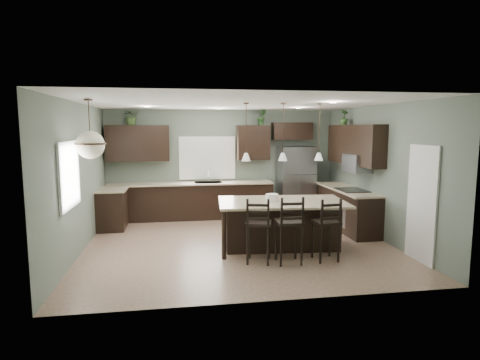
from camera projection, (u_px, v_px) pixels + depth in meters
name	position (u px, v px, depth m)	size (l,w,h in m)	color
ground	(238.00, 244.00, 8.11)	(6.00, 6.00, 0.00)	#9E8466
pantry_door	(422.00, 204.00, 6.93)	(0.04, 0.82, 2.04)	white
window_back	(207.00, 158.00, 10.53)	(1.35, 0.02, 1.00)	white
window_left	(68.00, 175.00, 6.66)	(0.02, 1.10, 1.00)	white
left_return_cabs	(112.00, 209.00, 9.29)	(0.60, 0.90, 0.90)	black
left_return_countertop	(112.00, 189.00, 9.24)	(0.66, 0.96, 0.04)	beige
back_lower_cabs	(191.00, 201.00, 10.32)	(4.20, 0.60, 0.90)	black
back_countertop	(191.00, 183.00, 10.24)	(4.20, 0.66, 0.04)	beige
sink_inset	(208.00, 183.00, 10.31)	(0.70, 0.45, 0.01)	gray
faucet	(208.00, 177.00, 10.26)	(0.02, 0.02, 0.28)	silver
back_upper_left	(138.00, 143.00, 10.05)	(1.55, 0.34, 0.90)	black
back_upper_right	(253.00, 143.00, 10.51)	(0.85, 0.34, 0.90)	black
fridge_header	(292.00, 131.00, 10.64)	(1.05, 0.34, 0.45)	black
right_lower_cabs	(347.00, 209.00, 9.33)	(0.60, 2.35, 0.90)	black
right_countertop	(347.00, 189.00, 9.27)	(0.66, 2.35, 0.04)	beige
cooktop	(352.00, 190.00, 9.00)	(0.58, 0.75, 0.02)	black
wall_oven_front	(339.00, 212.00, 9.01)	(0.01, 0.72, 0.60)	gray
right_upper_cabs	(354.00, 145.00, 9.16)	(0.34, 2.35, 0.90)	black
microwave	(357.00, 163.00, 8.93)	(0.40, 0.75, 0.40)	gray
refrigerator	(296.00, 181.00, 10.60)	(0.90, 0.74, 1.85)	#96959E
kitchen_island	(282.00, 224.00, 7.80)	(2.43, 1.38, 0.92)	black
serving_dish	(272.00, 198.00, 7.72)	(0.24, 0.24, 0.14)	white
bar_stool_left	(259.00, 230.00, 6.91)	(0.43, 0.43, 1.16)	black
bar_stool_center	(289.00, 229.00, 6.88)	(0.44, 0.44, 1.19)	black
bar_stool_right	(326.00, 229.00, 7.03)	(0.42, 0.42, 1.13)	black
pendant_left	(246.00, 132.00, 7.52)	(0.17, 0.17, 1.10)	silver
pendant_center	(283.00, 132.00, 7.57)	(0.17, 0.17, 1.10)	silver
pendant_right	(319.00, 132.00, 7.63)	(0.17, 0.17, 1.10)	silver
chandelier	(90.00, 129.00, 6.56)	(0.50, 0.50, 0.98)	#F9F4CC
plant_back_left	(131.00, 116.00, 9.91)	(0.40, 0.35, 0.45)	#304B20
plant_back_right	(262.00, 117.00, 10.43)	(0.24, 0.19, 0.44)	#2A5224
plant_right_wall	(344.00, 117.00, 9.62)	(0.20, 0.20, 0.36)	#305525
room_shell	(238.00, 160.00, 7.89)	(6.00, 6.00, 6.00)	#5E6B5D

